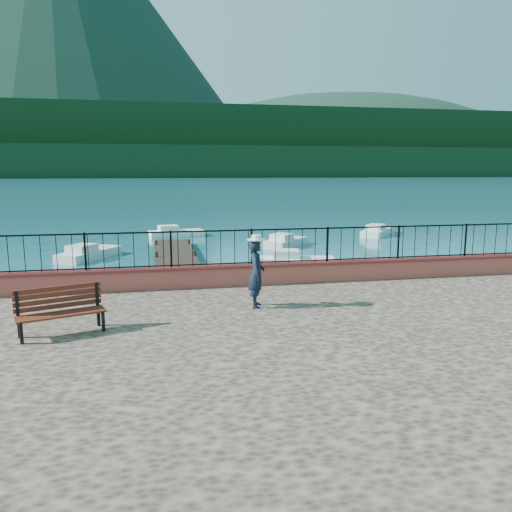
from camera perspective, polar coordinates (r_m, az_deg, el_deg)
name	(u,v)px	position (r m, az deg, el deg)	size (l,w,h in m)	color
ground	(298,377)	(11.00, 4.86, -13.58)	(2000.00, 2000.00, 0.00)	#19596B
parapet	(262,274)	(13.98, 0.70, -2.04)	(28.00, 0.46, 0.58)	#B44341
railing	(262,247)	(13.84, 0.71, 1.06)	(27.00, 0.05, 0.95)	black
dock	(178,267)	(22.10, -8.95, -1.29)	(2.00, 16.00, 0.30)	#2D231C
far_forest	(158,162)	(309.72, -11.11, 10.49)	(900.00, 60.00, 18.00)	black
foothills	(157,145)	(370.11, -11.26, 12.36)	(900.00, 120.00, 44.00)	black
volcano	(54,21)	(742.85, -22.07, 23.60)	(560.00, 560.00, 380.00)	#142D23
companion_hill	(344,174)	(611.74, 10.05, 9.25)	(448.00, 384.00, 180.00)	#142D23
park_bench	(61,320)	(10.48, -21.36, -6.83)	(1.73, 1.04, 0.91)	black
person	(256,274)	(11.55, 0.05, -2.03)	(0.58, 0.38, 1.58)	black
hat	(256,237)	(11.41, 0.05, 2.14)	(0.44, 0.44, 0.12)	white
boat_0	(10,286)	(19.27, -26.26, -3.08)	(3.47, 1.30, 0.80)	silver
boat_1	(297,258)	(22.75, 4.71, -0.25)	(3.40, 1.30, 0.80)	silver
boat_2	(286,239)	(28.91, 3.42, 1.92)	(3.24, 1.30, 0.80)	silver
boat_3	(89,250)	(26.20, -18.51, 0.61)	(3.73, 1.30, 0.80)	silver
boat_4	(176,231)	(33.37, -9.10, 2.87)	(3.51, 1.30, 0.80)	silver
boat_5	(378,229)	(34.88, 13.80, 3.01)	(3.96, 1.30, 0.80)	silver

